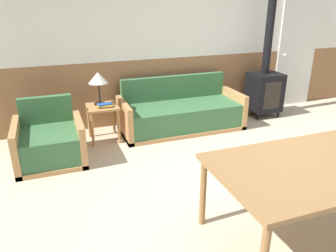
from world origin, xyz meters
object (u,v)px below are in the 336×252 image
at_px(couch, 181,114).
at_px(table_lamp, 98,79).
at_px(armchair, 50,143).
at_px(wood_stove, 265,82).
at_px(dining_table, 311,171).
at_px(side_table, 103,113).

height_order(couch, table_lamp, table_lamp).
distance_m(armchair, wood_stove, 3.73).
xyz_separation_m(armchair, dining_table, (2.07, -2.32, 0.41)).
bearing_deg(table_lamp, side_table, -78.16).
bearing_deg(dining_table, table_lamp, 114.85).
xyz_separation_m(armchair, side_table, (0.77, 0.43, 0.18)).
height_order(side_table, wood_stove, wood_stove).
xyz_separation_m(couch, dining_table, (0.04, -2.77, 0.41)).
height_order(side_table, dining_table, dining_table).
xyz_separation_m(dining_table, wood_stove, (1.60, 2.87, -0.04)).
height_order(armchair, side_table, armchair).
bearing_deg(table_lamp, dining_table, -65.15).
relative_size(side_table, dining_table, 0.33).
bearing_deg(table_lamp, couch, -2.59).
relative_size(armchair, table_lamp, 1.77).
distance_m(couch, table_lamp, 1.44).
height_order(table_lamp, wood_stove, wood_stove).
relative_size(armchair, dining_table, 0.51).
bearing_deg(couch, dining_table, -89.23).
relative_size(couch, table_lamp, 4.07).
xyz_separation_m(couch, armchair, (-2.03, -0.45, -0.01)).
height_order(couch, dining_table, couch).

